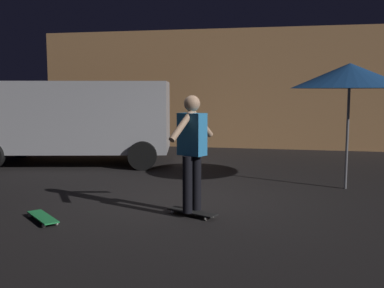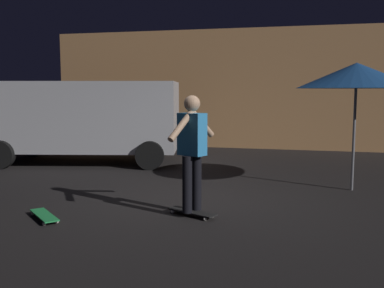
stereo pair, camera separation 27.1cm
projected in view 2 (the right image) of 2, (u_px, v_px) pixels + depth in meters
ground_plane at (187, 201)px, 7.31m from camera, size 28.00×28.00×0.00m
low_building at (255, 89)px, 15.93m from camera, size 12.88×4.31×3.73m
parked_van at (85, 117)px, 11.16m from camera, size 4.90×3.03×2.03m
patio_umbrella at (356, 76)px, 7.88m from camera, size 2.10×2.10×2.30m
skateboard_ridden at (192, 212)px, 6.44m from camera, size 0.79×0.51×0.07m
skateboard_spare at (44, 215)px, 6.27m from camera, size 0.71×0.67×0.07m
skater at (192, 145)px, 6.33m from camera, size 0.49×0.93×1.67m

